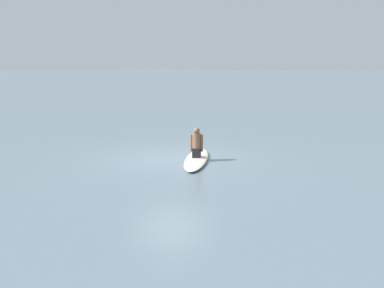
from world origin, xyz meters
The scene contains 3 objects.
ground_plane centered at (0.00, 0.00, 0.00)m, with size 400.00×400.00×0.00m, color slate.
surfboard centered at (-0.25, 0.85, 0.06)m, with size 3.27×0.68×0.12m, color silver.
person_paddler centered at (-0.25, 0.85, 0.55)m, with size 0.40×0.38×0.94m.
Camera 1 is at (9.70, 8.87, 2.99)m, focal length 38.95 mm.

